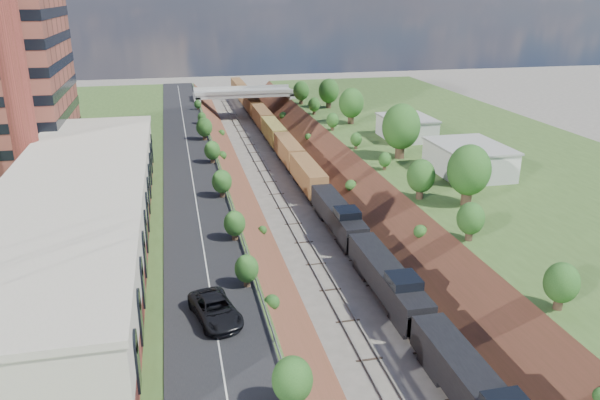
# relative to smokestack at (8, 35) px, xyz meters

# --- Properties ---
(platform_left) EXTENTS (44.00, 180.00, 5.00)m
(platform_left) POSITION_rel_smokestack_xyz_m (3.00, 4.00, -22.50)
(platform_left) COLOR #3B5623
(platform_left) RESTS_ON ground
(platform_right) EXTENTS (44.00, 180.00, 5.00)m
(platform_right) POSITION_rel_smokestack_xyz_m (69.00, 4.00, -22.50)
(platform_right) COLOR #3B5623
(platform_right) RESTS_ON ground
(embankment_left) EXTENTS (10.00, 180.00, 10.00)m
(embankment_left) POSITION_rel_smokestack_xyz_m (25.00, 4.00, -25.00)
(embankment_left) COLOR brown
(embankment_left) RESTS_ON ground
(embankment_right) EXTENTS (10.00, 180.00, 10.00)m
(embankment_right) POSITION_rel_smokestack_xyz_m (47.00, 4.00, -25.00)
(embankment_right) COLOR brown
(embankment_right) RESTS_ON ground
(rail_left_track) EXTENTS (1.58, 180.00, 0.18)m
(rail_left_track) POSITION_rel_smokestack_xyz_m (33.40, 4.00, -24.91)
(rail_left_track) COLOR gray
(rail_left_track) RESTS_ON ground
(rail_right_track) EXTENTS (1.58, 180.00, 0.18)m
(rail_right_track) POSITION_rel_smokestack_xyz_m (38.60, 4.00, -24.91)
(rail_right_track) COLOR gray
(rail_right_track) RESTS_ON ground
(road) EXTENTS (8.00, 180.00, 0.10)m
(road) POSITION_rel_smokestack_xyz_m (20.50, 4.00, -19.95)
(road) COLOR black
(road) RESTS_ON platform_left
(guardrail) EXTENTS (0.10, 171.00, 0.70)m
(guardrail) POSITION_rel_smokestack_xyz_m (24.60, 3.80, -19.45)
(guardrail) COLOR #99999E
(guardrail) RESTS_ON platform_left
(commercial_building) EXTENTS (14.30, 62.30, 7.00)m
(commercial_building) POSITION_rel_smokestack_xyz_m (8.00, -18.00, -16.49)
(commercial_building) COLOR maroon
(commercial_building) RESTS_ON platform_left
(smokestack) EXTENTS (3.20, 3.20, 40.00)m
(smokestack) POSITION_rel_smokestack_xyz_m (0.00, 0.00, 0.00)
(smokestack) COLOR maroon
(smokestack) RESTS_ON platform_left
(overpass) EXTENTS (24.50, 8.30, 7.40)m
(overpass) POSITION_rel_smokestack_xyz_m (36.00, 66.00, -20.08)
(overpass) COLOR gray
(overpass) RESTS_ON ground
(white_building_near) EXTENTS (9.00, 12.00, 4.00)m
(white_building_near) POSITION_rel_smokestack_xyz_m (59.50, -4.00, -18.00)
(white_building_near) COLOR silver
(white_building_near) RESTS_ON platform_right
(white_building_far) EXTENTS (8.00, 10.00, 3.60)m
(white_building_far) POSITION_rel_smokestack_xyz_m (59.00, 18.00, -18.20)
(white_building_far) COLOR silver
(white_building_far) RESTS_ON platform_right
(tree_right_large) EXTENTS (5.25, 5.25, 7.61)m
(tree_right_large) POSITION_rel_smokestack_xyz_m (53.00, -16.00, -15.62)
(tree_right_large) COLOR #473323
(tree_right_large) RESTS_ON platform_right
(tree_left_crest) EXTENTS (2.45, 2.45, 3.55)m
(tree_left_crest) POSITION_rel_smokestack_xyz_m (24.20, -36.00, -17.96)
(tree_left_crest) COLOR #473323
(tree_left_crest) RESTS_ON platform_left
(freight_train) EXTENTS (2.90, 163.69, 4.55)m
(freight_train) POSITION_rel_smokestack_xyz_m (38.60, 30.38, -22.47)
(freight_train) COLOR black
(freight_train) RESTS_ON ground
(suv) EXTENTS (4.44, 7.09, 1.83)m
(suv) POSITION_rel_smokestack_xyz_m (20.60, -36.50, -18.99)
(suv) COLOR black
(suv) RESTS_ON road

